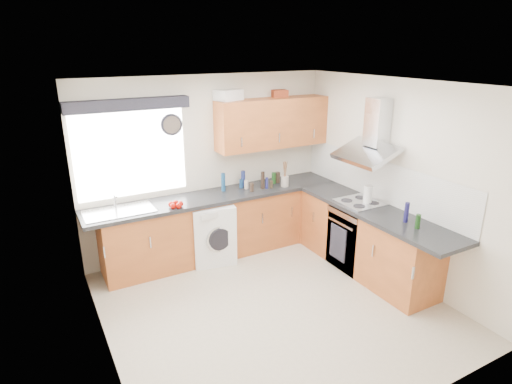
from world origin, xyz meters
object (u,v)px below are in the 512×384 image
upper_cabinets (273,123)px  washing_machine (211,232)px  oven (357,236)px  extractor_hood (371,137)px

upper_cabinets → washing_machine: 1.78m
upper_cabinets → oven: bearing=-67.5°
extractor_hood → oven: bearing=180.0°
oven → washing_machine: bearing=146.3°
oven → upper_cabinets: upper_cabinets is taller
oven → washing_machine: (-1.65, 1.10, -0.01)m
washing_machine → extractor_hood: bearing=-21.8°
oven → extractor_hood: extractor_hood is taller
oven → upper_cabinets: size_ratio=0.50×
extractor_hood → washing_machine: 2.47m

